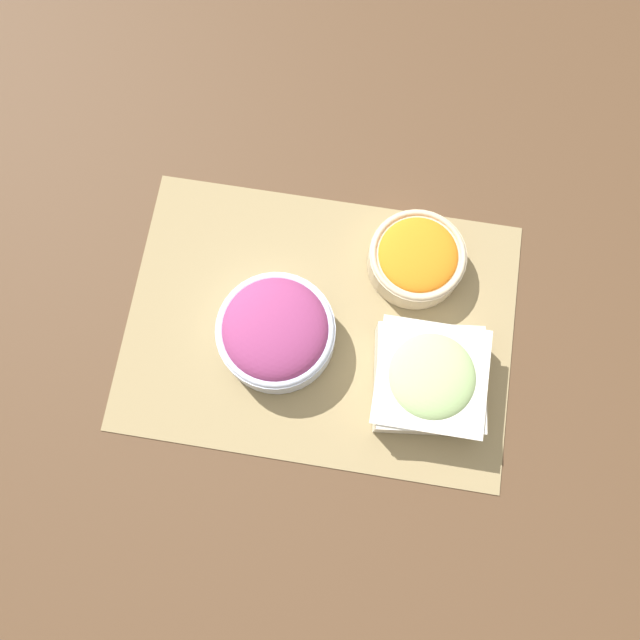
% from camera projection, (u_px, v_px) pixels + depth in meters
% --- Properties ---
extents(ground_plane, '(3.00, 3.00, 0.00)m').
position_uv_depth(ground_plane, '(320.00, 325.00, 0.95)').
color(ground_plane, '#513823').
extents(placemat, '(0.59, 0.41, 0.00)m').
position_uv_depth(placemat, '(320.00, 325.00, 0.95)').
color(placemat, '#937F56').
rests_on(placemat, ground_plane).
extents(cucumber_bowl, '(0.17, 0.17, 0.08)m').
position_uv_depth(cucumber_bowl, '(429.00, 379.00, 0.89)').
color(cucumber_bowl, silver).
rests_on(cucumber_bowl, placemat).
extents(onion_bowl, '(0.17, 0.17, 0.08)m').
position_uv_depth(onion_bowl, '(276.00, 331.00, 0.91)').
color(onion_bowl, silver).
rests_on(onion_bowl, placemat).
extents(carrot_bowl, '(0.15, 0.15, 0.06)m').
position_uv_depth(carrot_bowl, '(417.00, 258.00, 0.94)').
color(carrot_bowl, beige).
rests_on(carrot_bowl, placemat).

